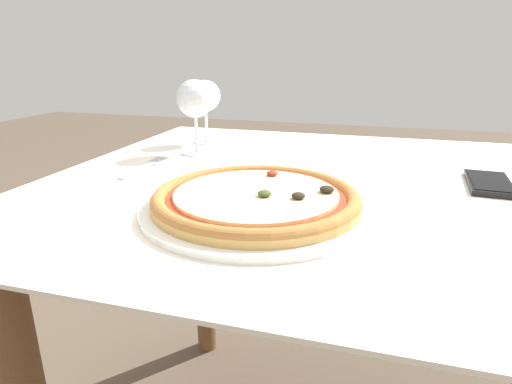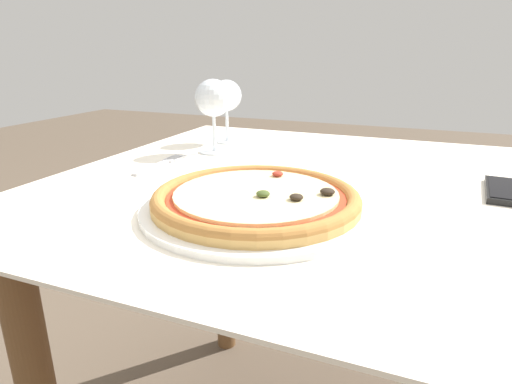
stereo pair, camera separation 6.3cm
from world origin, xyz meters
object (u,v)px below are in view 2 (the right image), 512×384
(wine_glass_far_left, at_px, (226,97))
(cell_phone, at_px, (509,191))
(dining_table, at_px, (366,237))
(pizza_plate, at_px, (256,200))
(wine_glass_far_right, at_px, (213,100))
(fork, at_px, (161,164))

(wine_glass_far_left, height_order, cell_phone, wine_glass_far_left)
(dining_table, distance_m, cell_phone, 0.25)
(pizza_plate, bearing_deg, wine_glass_far_right, 126.29)
(pizza_plate, bearing_deg, fork, 148.88)
(fork, relative_size, cell_phone, 1.14)
(dining_table, height_order, pizza_plate, pizza_plate)
(pizza_plate, relative_size, cell_phone, 2.32)
(wine_glass_far_right, relative_size, cell_phone, 1.14)
(dining_table, distance_m, pizza_plate, 0.26)
(fork, distance_m, wine_glass_far_left, 0.29)
(wine_glass_far_left, bearing_deg, cell_phone, -18.25)
(pizza_plate, distance_m, wine_glass_far_left, 0.52)
(fork, relative_size, wine_glass_far_left, 1.06)
(dining_table, relative_size, pizza_plate, 3.37)
(pizza_plate, relative_size, wine_glass_far_right, 2.04)
(dining_table, bearing_deg, cell_phone, 12.70)
(pizza_plate, distance_m, wine_glass_far_right, 0.41)
(wine_glass_far_left, xyz_separation_m, cell_phone, (0.62, -0.21, -0.11))
(fork, relative_size, wine_glass_far_right, 1.00)
(fork, bearing_deg, pizza_plate, -31.12)
(dining_table, distance_m, wine_glass_far_right, 0.46)
(fork, distance_m, wine_glass_far_right, 0.20)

